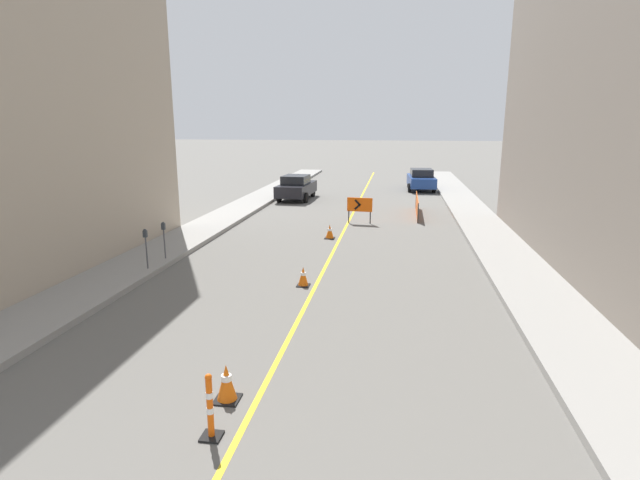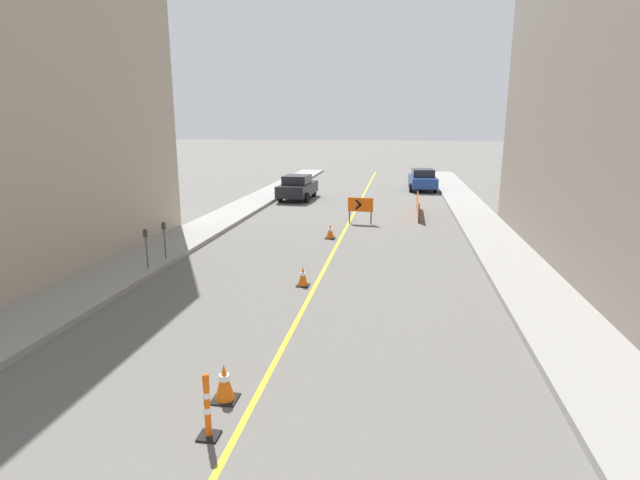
{
  "view_description": "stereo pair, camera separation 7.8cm",
  "coord_description": "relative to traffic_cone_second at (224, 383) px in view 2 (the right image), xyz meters",
  "views": [
    {
      "loc": [
        2.36,
        1.29,
        4.86
      ],
      "look_at": [
        -0.16,
        17.56,
        1.0
      ],
      "focal_mm": 28.0,
      "sensor_mm": 36.0,
      "label": 1
    },
    {
      "loc": [
        2.43,
        1.31,
        4.86
      ],
      "look_at": [
        -0.16,
        17.56,
        1.0
      ],
      "focal_mm": 28.0,
      "sensor_mm": 36.0,
      "label": 2
    }
  ],
  "objects": [
    {
      "name": "traffic_cone_fourth",
      "position": [
        0.09,
        13.11,
        -0.04
      ],
      "size": [
        0.44,
        0.44,
        0.61
      ],
      "color": "black",
      "rests_on": "ground_plane"
    },
    {
      "name": "parked_car_curb_near",
      "position": [
        -3.58,
        24.03,
        0.46
      ],
      "size": [
        2.04,
        4.39,
        1.59
      ],
      "rotation": [
        0.0,
        0.0,
        -0.06
      ],
      "color": "black",
      "rests_on": "ground_plane"
    },
    {
      "name": "sidewalk_left",
      "position": [
        -5.93,
        17.21,
        -0.25
      ],
      "size": [
        2.22,
        52.47,
        0.18
      ],
      "color": "gray",
      "rests_on": "ground_plane"
    },
    {
      "name": "delineator_post_front",
      "position": [
        0.12,
        -1.09,
        0.13
      ],
      "size": [
        0.33,
        0.33,
        1.1
      ],
      "color": "black",
      "rests_on": "ground_plane"
    },
    {
      "name": "lane_stripe",
      "position": [
        0.53,
        17.21,
        -0.34
      ],
      "size": [
        0.12,
        52.47,
        0.01
      ],
      "color": "gold",
      "rests_on": "ground_plane"
    },
    {
      "name": "parked_car_curb_mid",
      "position": [
        4.66,
        29.99,
        0.46
      ],
      "size": [
        2.04,
        4.4,
        1.59
      ],
      "rotation": [
        0.0,
        0.0,
        0.06
      ],
      "color": "navy",
      "rests_on": "ground_plane"
    },
    {
      "name": "traffic_cone_second",
      "position": [
        0.0,
        0.0,
        0.0
      ],
      "size": [
        0.45,
        0.45,
        0.69
      ],
      "color": "black",
      "rests_on": "ground_plane"
    },
    {
      "name": "safety_mesh_fence",
      "position": [
        4.0,
        19.45,
        0.16
      ],
      "size": [
        0.11,
        4.78,
        1.01
      ],
      "rotation": [
        0.0,
        0.0,
        1.56
      ],
      "color": "#EF560C",
      "rests_on": "ground_plane"
    },
    {
      "name": "sidewalk_right",
      "position": [
        6.99,
        17.21,
        -0.25
      ],
      "size": [
        2.22,
        52.47,
        0.18
      ],
      "color": "gray",
      "rests_on": "ground_plane"
    },
    {
      "name": "arrow_barricade_primary",
      "position": [
        1.1,
        16.62,
        0.56
      ],
      "size": [
        1.25,
        0.18,
        1.29
      ],
      "rotation": [
        0.0,
        0.0,
        -0.1
      ],
      "color": "#EF560C",
      "rests_on": "ground_plane"
    },
    {
      "name": "parking_meter_near_curb",
      "position": [
        -5.17,
        7.05,
        0.78
      ],
      "size": [
        0.12,
        0.11,
        1.34
      ],
      "color": "#4C4C51",
      "rests_on": "sidewalk_left"
    },
    {
      "name": "traffic_cone_third",
      "position": [
        0.15,
        6.58,
        -0.05
      ],
      "size": [
        0.39,
        0.39,
        0.6
      ],
      "color": "black",
      "rests_on": "ground_plane"
    },
    {
      "name": "parking_meter_far_curb",
      "position": [
        -5.17,
        8.35,
        0.77
      ],
      "size": [
        0.12,
        0.11,
        1.32
      ],
      "color": "#4C4C51",
      "rests_on": "sidewalk_left"
    }
  ]
}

